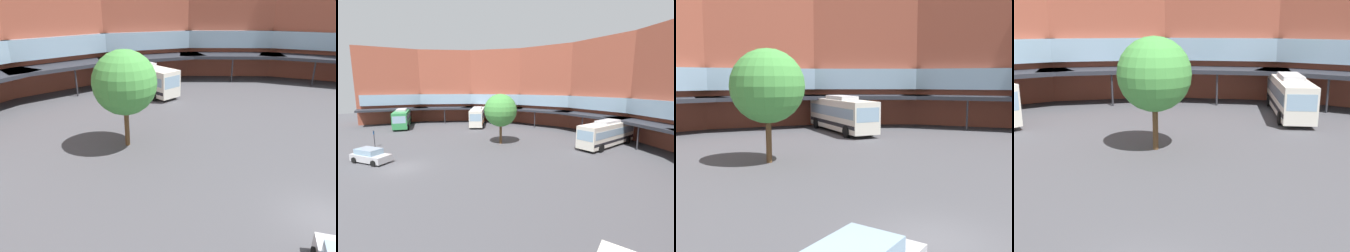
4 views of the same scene
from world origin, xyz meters
TOP-DOWN VIEW (x-y plane):
  - station_building at (-0.00, 21.77)m, footprint 77.77×41.60m
  - bus_1 at (6.63, 25.44)m, footprint 3.45×11.02m
  - plaza_tree at (-2.83, 13.87)m, footprint 4.69×4.69m

SIDE VIEW (x-z plane):
  - bus_1 at x=6.63m, z-range 0.02..3.65m
  - plaza_tree at x=-2.83m, z-range 1.25..8.47m
  - station_building at x=0.00m, z-range -0.41..16.09m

